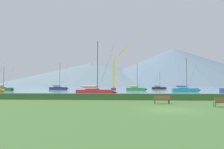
# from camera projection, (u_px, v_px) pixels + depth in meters

# --- Properties ---
(ground_plane) EXTENTS (1000.00, 1000.00, 0.00)m
(ground_plane) POSITION_uv_depth(u_px,v_px,m) (170.00, 110.00, 17.53)
(ground_plane) COLOR #3D602D
(harbor_water) EXTENTS (320.00, 246.00, 0.00)m
(harbor_water) POSITION_uv_depth(u_px,v_px,m) (130.00, 87.00, 154.05)
(harbor_water) COLOR slate
(harbor_water) RESTS_ON ground_plane
(hedge_line) EXTENTS (80.00, 1.20, 0.90)m
(hedge_line) POSITION_uv_depth(u_px,v_px,m) (153.00, 97.00, 28.51)
(hedge_line) COLOR #284C23
(hedge_line) RESTS_ON ground_plane
(sailboat_slip_1) EXTENTS (7.82, 2.92, 9.95)m
(sailboat_slip_1) POSITION_uv_depth(u_px,v_px,m) (136.00, 89.00, 72.26)
(sailboat_slip_1) COLOR #236B38
(sailboat_slip_1) RESTS_ON harbor_water
(sailboat_slip_2) EXTENTS (8.21, 2.55, 11.44)m
(sailboat_slip_2) POSITION_uv_depth(u_px,v_px,m) (59.00, 88.00, 84.85)
(sailboat_slip_2) COLOR navy
(sailboat_slip_2) RESTS_ON harbor_water
(sailboat_slip_3) EXTENTS (7.47, 2.48, 8.14)m
(sailboat_slip_3) POSITION_uv_depth(u_px,v_px,m) (159.00, 88.00, 95.79)
(sailboat_slip_3) COLOR black
(sailboat_slip_3) RESTS_ON harbor_water
(sailboat_slip_4) EXTENTS (8.33, 2.92, 9.89)m
(sailboat_slip_4) POSITION_uv_depth(u_px,v_px,m) (185.00, 90.00, 58.11)
(sailboat_slip_4) COLOR #19707A
(sailboat_slip_4) RESTS_ON harbor_water
(sailboat_slip_7) EXTENTS (8.59, 3.17, 11.21)m
(sailboat_slip_7) POSITION_uv_depth(u_px,v_px,m) (95.00, 92.00, 41.25)
(sailboat_slip_7) COLOR red
(sailboat_slip_7) RESTS_ON harbor_water
(sailboat_slip_9) EXTENTS (8.23, 3.42, 8.62)m
(sailboat_slip_9) POSITION_uv_depth(u_px,v_px,m) (2.00, 89.00, 71.00)
(sailboat_slip_9) COLOR #236B38
(sailboat_slip_9) RESTS_ON harbor_water
(park_bench_near_path) EXTENTS (1.69, 0.62, 0.95)m
(park_bench_near_path) POSITION_uv_depth(u_px,v_px,m) (223.00, 102.00, 19.50)
(park_bench_near_path) COLOR brown
(park_bench_near_path) RESTS_ON ground_plane
(park_bench_under_tree) EXTENTS (1.79, 0.54, 0.95)m
(park_bench_under_tree) POSITION_uv_depth(u_px,v_px,m) (162.00, 99.00, 22.77)
(park_bench_under_tree) COLOR brown
(park_bench_under_tree) RESTS_ON ground_plane
(dock_crane) EXTENTS (7.40, 2.00, 19.36)m
(dock_crane) POSITION_uv_depth(u_px,v_px,m) (114.00, 76.00, 84.28)
(dock_crane) COLOR #333338
(dock_crane) RESTS_ON ground_plane
(distant_hill_west_ridge) EXTENTS (180.25, 180.25, 41.00)m
(distant_hill_west_ridge) POSITION_uv_depth(u_px,v_px,m) (91.00, 74.00, 351.08)
(distant_hill_west_ridge) COLOR slate
(distant_hill_west_ridge) RESTS_ON ground_plane
(distant_hill_central_peak) EXTENTS (315.71, 315.71, 66.08)m
(distant_hill_central_peak) POSITION_uv_depth(u_px,v_px,m) (174.00, 67.00, 351.39)
(distant_hill_central_peak) COLOR #4C6070
(distant_hill_central_peak) RESTS_ON ground_plane
(distant_hill_east_ridge) EXTENTS (340.37, 340.37, 43.60)m
(distant_hill_east_ridge) POSITION_uv_depth(u_px,v_px,m) (95.00, 74.00, 369.50)
(distant_hill_east_ridge) COLOR slate
(distant_hill_east_ridge) RESTS_ON ground_plane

